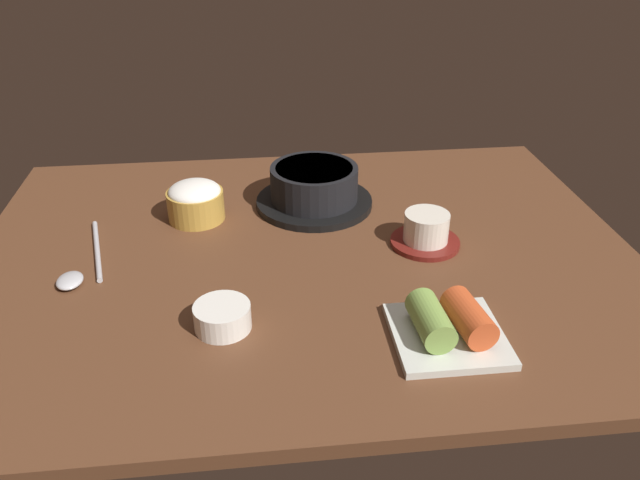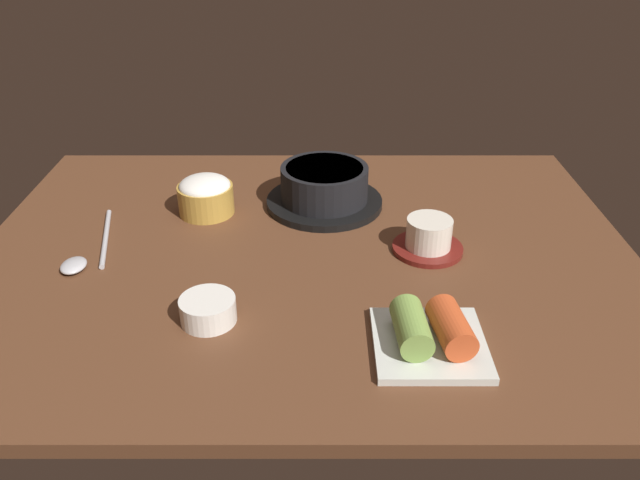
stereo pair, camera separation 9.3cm
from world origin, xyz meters
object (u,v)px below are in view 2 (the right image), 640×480
(spoon, at_px, (87,255))
(kimchi_plate, at_px, (432,334))
(rice_bowl, at_px, (207,194))
(tea_cup_with_saucer, at_px, (430,238))
(stone_pot, at_px, (326,187))
(side_bowl_near, at_px, (209,309))

(spoon, bearing_deg, kimchi_plate, -23.10)
(kimchi_plate, bearing_deg, spoon, 156.90)
(rice_bowl, xyz_separation_m, kimchi_plate, (0.32, -0.35, -0.01))
(tea_cup_with_saucer, relative_size, spoon, 0.54)
(stone_pot, xyz_separation_m, spoon, (-0.36, -0.18, -0.03))
(kimchi_plate, height_order, spoon, kimchi_plate)
(stone_pot, xyz_separation_m, rice_bowl, (-0.20, -0.03, -0.00))
(kimchi_plate, xyz_separation_m, spoon, (-0.48, 0.21, -0.01))
(stone_pot, relative_size, rice_bowl, 2.15)
(tea_cup_with_saucer, bearing_deg, stone_pot, 134.92)
(rice_bowl, bearing_deg, side_bowl_near, -80.75)
(stone_pot, bearing_deg, kimchi_plate, -71.96)
(side_bowl_near, bearing_deg, rice_bowl, 99.25)
(stone_pot, xyz_separation_m, tea_cup_with_saucer, (0.16, -0.16, -0.01))
(stone_pot, height_order, kimchi_plate, stone_pot)
(tea_cup_with_saucer, xyz_separation_m, spoon, (-0.51, -0.02, -0.02))
(spoon, bearing_deg, stone_pot, 26.41)
(stone_pot, relative_size, tea_cup_with_saucer, 1.87)
(tea_cup_with_saucer, height_order, side_bowl_near, tea_cup_with_saucer)
(stone_pot, bearing_deg, side_bowl_near, -114.54)
(tea_cup_with_saucer, bearing_deg, rice_bowl, 159.99)
(rice_bowl, bearing_deg, kimchi_plate, -47.66)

